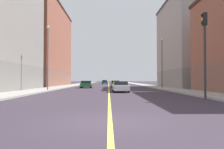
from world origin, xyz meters
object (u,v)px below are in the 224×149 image
at_px(building_left_mid, 196,44).
at_px(street_lamp_right_near, 48,51).
at_px(building_right_midblock, 38,46).
at_px(car_yellow, 115,84).
at_px(car_white, 120,87).
at_px(street_lamp_left_near, 162,58).
at_px(traffic_light_left_near, 205,44).
at_px(car_teal, 105,82).
at_px(car_green, 86,84).

distance_m(building_left_mid, street_lamp_right_near, 27.12).
height_order(building_right_midblock, car_yellow, building_right_midblock).
distance_m(building_left_mid, car_white, 22.30).
xyz_separation_m(street_lamp_left_near, street_lamp_right_near, (-15.68, -4.02, 0.38)).
height_order(traffic_light_left_near, street_lamp_right_near, street_lamp_right_near).
height_order(building_right_midblock, traffic_light_left_near, building_right_midblock).
xyz_separation_m(street_lamp_left_near, car_yellow, (-6.54, 12.23, -4.04)).
xyz_separation_m(building_left_mid, street_lamp_right_near, (-24.08, -12.09, -3.06)).
bearing_deg(street_lamp_left_near, car_white, -134.14).
height_order(traffic_light_left_near, car_white, traffic_light_left_near).
bearing_deg(car_teal, car_white, -86.69).
bearing_deg(building_left_mid, street_lamp_left_near, -136.13).
height_order(traffic_light_left_near, car_yellow, traffic_light_left_near).
distance_m(building_left_mid, traffic_light_left_near, 26.75).
distance_m(building_right_midblock, street_lamp_left_near, 30.37).
distance_m(building_right_midblock, car_teal, 27.71).
distance_m(building_right_midblock, car_white, 31.47).
distance_m(car_yellow, car_white, 18.95).
height_order(building_left_mid, car_green, building_left_mid).
height_order(car_yellow, car_white, car_yellow).
bearing_deg(traffic_light_left_near, car_white, 119.01).
distance_m(car_green, car_yellow, 7.88).
xyz_separation_m(building_right_midblock, car_green, (12.27, -11.57, -8.54)).
distance_m(building_right_midblock, car_yellow, 20.33).
bearing_deg(street_lamp_right_near, car_white, -16.39).
relative_size(street_lamp_left_near, car_white, 1.82).
bearing_deg(building_right_midblock, building_left_mid, -16.92).
distance_m(traffic_light_left_near, car_white, 11.84).
distance_m(car_green, car_teal, 33.43).
height_order(street_lamp_right_near, car_white, street_lamp_right_near).
xyz_separation_m(street_lamp_left_near, car_teal, (-9.20, 39.71, -4.04)).
relative_size(traffic_light_left_near, car_yellow, 1.50).
bearing_deg(building_left_mid, car_green, -175.23).
bearing_deg(car_white, car_yellow, 90.06).
distance_m(car_teal, car_white, 46.50).
relative_size(traffic_light_left_near, car_teal, 1.52).
bearing_deg(street_lamp_left_near, car_green, 151.62).
distance_m(street_lamp_left_near, street_lamp_right_near, 16.20).
bearing_deg(street_lamp_right_near, building_right_midblock, 110.92).
xyz_separation_m(building_right_midblock, street_lamp_left_near, (24.08, -17.95, -4.49)).
bearing_deg(car_white, car_green, 112.03).
height_order(street_lamp_right_near, car_yellow, street_lamp_right_near).
relative_size(street_lamp_right_near, car_yellow, 1.99).
bearing_deg(building_right_midblock, car_yellow, -18.04).
relative_size(street_lamp_right_near, car_teal, 2.01).
xyz_separation_m(car_green, car_white, (5.30, -13.10, -0.02)).
height_order(street_lamp_left_near, car_yellow, street_lamp_left_near).
bearing_deg(car_green, street_lamp_left_near, -28.38).
bearing_deg(building_left_mid, car_teal, 119.08).
height_order(street_lamp_right_near, car_teal, street_lamp_right_near).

